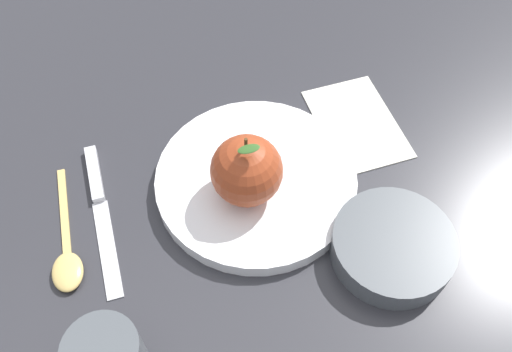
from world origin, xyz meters
TOP-DOWN VIEW (x-y plane):
  - ground_plane at (0.00, 0.00)m, footprint 2.40×2.40m
  - dinner_plate at (0.01, 0.04)m, footprint 0.24×0.24m
  - apple at (0.02, 0.03)m, footprint 0.08×0.08m
  - side_bowl at (0.14, 0.16)m, footprint 0.14×0.14m
  - knife at (-0.02, -0.14)m, footprint 0.21×0.02m
  - spoon at (0.04, -0.19)m, footprint 0.17×0.04m
  - linen_napkin at (-0.05, 0.20)m, footprint 0.15×0.10m

SIDE VIEW (x-z plane):
  - ground_plane at x=0.00m, z-range 0.00..0.00m
  - linen_napkin at x=-0.05m, z-range 0.00..0.00m
  - knife at x=-0.02m, z-range 0.00..0.01m
  - spoon at x=0.04m, z-range 0.00..0.01m
  - dinner_plate at x=0.01m, z-range 0.00..0.02m
  - side_bowl at x=0.14m, z-range 0.00..0.04m
  - apple at x=0.02m, z-range 0.01..0.11m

